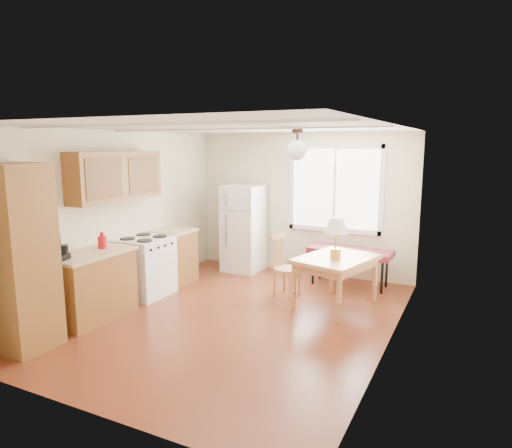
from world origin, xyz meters
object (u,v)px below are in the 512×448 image
Objects in this scene: refrigerator at (243,228)px; dining_table at (336,264)px; chair at (282,262)px; bench at (350,253)px.

refrigerator is 2.34m from dining_table.
dining_table is at bearing -28.16° from refrigerator.
refrigerator is at bearing 166.75° from dining_table.
chair is at bearing -39.88° from refrigerator.
chair is (-0.87, 0.10, -0.09)m from dining_table.
dining_table reaches higher than bench.
dining_table is (2.06, -1.09, -0.16)m from refrigerator.
dining_table is at bearing -82.88° from bench.
refrigerator is 1.57m from chair.
refrigerator reaches higher than bench.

